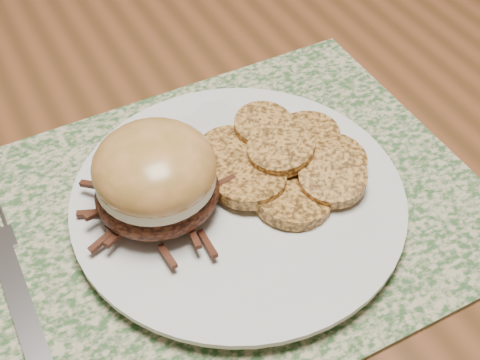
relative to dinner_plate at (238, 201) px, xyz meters
name	(u,v)px	position (x,y,z in m)	size (l,w,h in m)	color
placemat	(214,217)	(-0.02, 0.00, -0.01)	(0.45, 0.33, 0.00)	#30532A
dinner_plate	(238,201)	(0.00, 0.00, 0.00)	(0.26, 0.26, 0.02)	silver
pork_sandwich	(156,178)	(-0.06, 0.02, 0.04)	(0.11, 0.10, 0.07)	black
roasted_potatoes	(286,161)	(0.05, 0.01, 0.02)	(0.15, 0.16, 0.03)	#BB7E37
fork	(16,290)	(-0.19, 0.00, -0.01)	(0.03, 0.21, 0.00)	silver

